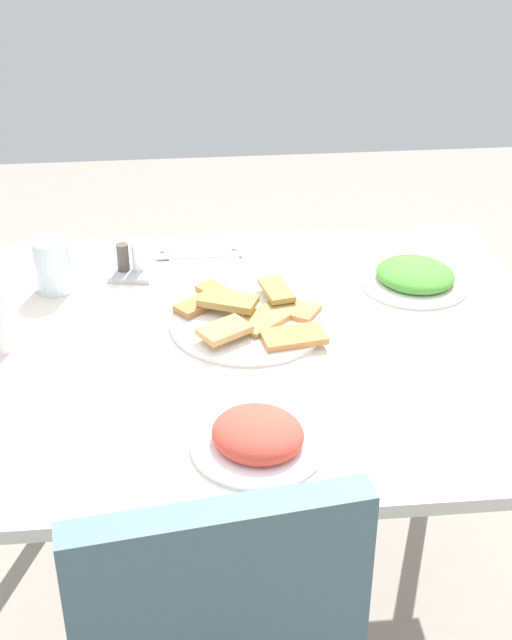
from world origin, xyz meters
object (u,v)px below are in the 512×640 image
(pide_platter, at_px, (250,318))
(spoon, at_px, (199,255))
(fork, at_px, (199,248))
(condiment_caddy, at_px, (131,265))
(dining_table, at_px, (261,375))
(paper_napkin, at_px, (199,253))
(drinking_glass, at_px, (53,265))
(salad_plate_greens, at_px, (415,276))
(salad_plate_rice, at_px, (258,437))

(pide_platter, relative_size, spoon, 1.61)
(fork, bearing_deg, condiment_caddy, 35.37)
(dining_table, xyz_separation_m, paper_napkin, (0.10, -0.37, 0.08))
(drinking_glass, bearing_deg, paper_napkin, -155.93)
(salad_plate_greens, bearing_deg, salad_plate_rice, 53.33)
(dining_table, distance_m, salad_plate_rice, 0.34)
(salad_plate_rice, height_order, paper_napkin, salad_plate_rice)
(salad_plate_greens, bearing_deg, dining_table, 29.21)
(pide_platter, height_order, paper_napkin, pide_platter)
(salad_plate_greens, xyz_separation_m, fork, (0.45, -0.20, -0.01))
(salad_plate_greens, xyz_separation_m, drinking_glass, (0.75, -0.05, 0.04))
(dining_table, relative_size, fork, 6.45)
(fork, xyz_separation_m, condiment_caddy, (0.15, 0.10, 0.02))
(pide_platter, xyz_separation_m, salad_plate_greens, (-0.36, -0.13, 0.01))
(salad_plate_greens, distance_m, condiment_caddy, 0.60)
(drinking_glass, distance_m, condiment_caddy, 0.17)
(fork, relative_size, condiment_caddy, 1.69)
(salad_plate_greens, bearing_deg, drinking_glass, -3.55)
(condiment_caddy, bearing_deg, dining_table, 130.60)
(salad_plate_rice, xyz_separation_m, condiment_caddy, (0.21, -0.61, 0.00))
(salad_plate_greens, xyz_separation_m, paper_napkin, (0.45, -0.18, -0.02))
(dining_table, xyz_separation_m, salad_plate_rice, (0.04, 0.32, 0.10))
(paper_napkin, bearing_deg, dining_table, 105.14)
(dining_table, bearing_deg, pide_platter, -76.54)
(spoon, bearing_deg, pide_platter, 107.52)
(paper_napkin, xyz_separation_m, spoon, (0.00, 0.02, 0.00))
(dining_table, xyz_separation_m, salad_plate_greens, (-0.34, -0.19, 0.10))
(drinking_glass, height_order, fork, drinking_glass)
(dining_table, xyz_separation_m, fork, (0.10, -0.39, 0.08))
(salad_plate_greens, bearing_deg, condiment_caddy, -9.38)
(salad_plate_greens, distance_m, salad_plate_rice, 0.64)
(pide_platter, xyz_separation_m, fork, (0.09, -0.33, -0.01))
(drinking_glass, distance_m, fork, 0.34)
(paper_napkin, bearing_deg, condiment_caddy, 29.62)
(drinking_glass, relative_size, fork, 0.65)
(salad_plate_rice, bearing_deg, fork, -84.78)
(drinking_glass, relative_size, paper_napkin, 0.78)
(dining_table, xyz_separation_m, drinking_glass, (0.40, -0.24, 0.14))
(fork, distance_m, spoon, 0.04)
(pide_platter, distance_m, fork, 0.34)
(pide_platter, relative_size, salad_plate_rice, 1.44)
(salad_plate_greens, height_order, paper_napkin, salad_plate_greens)
(pide_platter, height_order, salad_plate_greens, salad_plate_greens)
(fork, bearing_deg, salad_plate_greens, 156.59)
(dining_table, height_order, condiment_caddy, condiment_caddy)
(salad_plate_rice, xyz_separation_m, paper_napkin, (0.07, -0.69, -0.02))
(fork, height_order, condiment_caddy, condiment_caddy)
(pide_platter, height_order, fork, pide_platter)
(dining_table, relative_size, pide_platter, 3.60)
(salad_plate_rice, distance_m, fork, 0.71)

